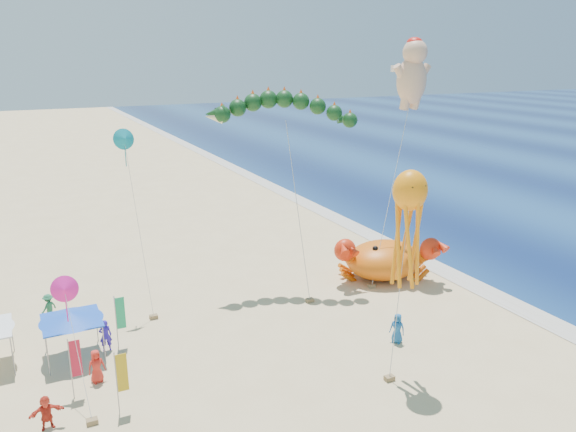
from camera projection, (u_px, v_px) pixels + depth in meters
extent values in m
plane|color=#D1B784|center=(330.00, 318.00, 35.72)|extent=(320.00, 320.00, 0.00)
plane|color=silver|center=(473.00, 285.00, 40.80)|extent=(320.00, 320.00, 0.00)
ellipsoid|color=#DE5D0B|center=(384.00, 260.00, 41.89)|extent=(7.26, 6.75, 2.78)
sphere|color=red|center=(358.00, 255.00, 39.22)|extent=(1.65, 1.65, 1.65)
sphere|color=black|center=(382.00, 250.00, 40.34)|extent=(0.43, 0.43, 0.43)
sphere|color=red|center=(428.00, 243.00, 41.86)|extent=(1.65, 1.65, 1.65)
sphere|color=black|center=(402.00, 246.00, 41.08)|extent=(0.43, 0.43, 0.43)
cone|color=black|center=(219.00, 115.00, 36.01)|extent=(1.42, 1.05, 1.16)
cylinder|color=#B2B2B2|center=(298.00, 210.00, 38.09)|extent=(0.16, 3.98, 11.68)
cube|color=olive|center=(310.00, 300.00, 37.99)|extent=(0.50, 0.35, 0.25)
ellipsoid|color=#DAA885|center=(412.00, 81.00, 40.83)|extent=(2.32, 1.91, 3.41)
sphere|color=#DAA885|center=(415.00, 52.00, 40.09)|extent=(1.78, 1.78, 1.78)
ellipsoid|color=red|center=(415.00, 43.00, 40.01)|extent=(1.15, 1.15, 0.81)
cylinder|color=#B2B2B2|center=(391.00, 192.00, 40.77)|extent=(4.74, 2.87, 12.81)
cube|color=olive|center=(372.00, 286.00, 40.35)|extent=(0.50, 0.35, 0.25)
ellipsoid|color=orange|center=(410.00, 190.00, 26.94)|extent=(1.75, 1.58, 2.01)
cylinder|color=#B2B2B2|center=(399.00, 293.00, 27.97)|extent=(1.00, 0.51, 9.13)
cube|color=olive|center=(389.00, 378.00, 28.85)|extent=(0.50, 0.35, 0.25)
cylinder|color=gray|center=(48.00, 357.00, 29.00)|extent=(0.06, 0.06, 2.20)
cylinder|color=gray|center=(104.00, 345.00, 30.19)|extent=(0.06, 0.06, 2.20)
cylinder|color=gray|center=(44.00, 334.00, 31.42)|extent=(0.06, 0.06, 2.20)
cylinder|color=gray|center=(97.00, 323.00, 32.61)|extent=(0.06, 0.06, 2.20)
cube|color=blue|center=(71.00, 320.00, 30.49)|extent=(3.05, 3.05, 0.08)
cone|color=blue|center=(71.00, 316.00, 30.42)|extent=(3.35, 3.35, 0.45)
cylinder|color=gray|center=(13.00, 356.00, 29.05)|extent=(0.06, 0.06, 2.20)
cylinder|color=gray|center=(12.00, 333.00, 31.46)|extent=(0.06, 0.06, 2.20)
cylinder|color=gray|center=(117.00, 384.00, 25.76)|extent=(0.05, 0.05, 3.20)
cube|color=gold|center=(122.00, 373.00, 25.74)|extent=(0.50, 0.04, 1.90)
cylinder|color=gray|center=(71.00, 369.00, 26.96)|extent=(0.05, 0.05, 3.20)
cube|color=red|center=(76.00, 358.00, 26.94)|extent=(0.50, 0.04, 1.90)
cylinder|color=gray|center=(116.00, 322.00, 31.68)|extent=(0.05, 0.05, 3.20)
cube|color=#1BA565|center=(121.00, 313.00, 31.66)|extent=(0.50, 0.04, 1.90)
imported|color=#1A5B9B|center=(397.00, 328.00, 32.47)|extent=(0.97, 1.04, 1.79)
imported|color=#301EB2|center=(106.00, 335.00, 31.55)|extent=(0.72, 0.50, 1.88)
imported|color=#226844|center=(49.00, 307.00, 35.22)|extent=(1.28, 1.21, 1.74)
imported|color=red|center=(46.00, 412.00, 24.98)|extent=(1.53, 0.60, 1.61)
imported|color=red|center=(96.00, 366.00, 28.53)|extent=(0.96, 0.72, 1.78)
cone|color=#FA1B9D|center=(64.00, 289.00, 26.81)|extent=(1.30, 0.51, 1.32)
cylinder|color=#B2B2B2|center=(79.00, 352.00, 26.35)|extent=(0.55, 3.04, 5.12)
cube|color=olive|center=(95.00, 415.00, 25.88)|extent=(0.50, 0.35, 0.25)
cone|color=#0D8898|center=(124.00, 139.00, 34.21)|extent=(1.30, 0.51, 1.32)
cylinder|color=#B2B2B2|center=(140.00, 232.00, 34.57)|extent=(0.55, 3.04, 10.95)
cube|color=olive|center=(156.00, 322.00, 34.91)|extent=(0.50, 0.35, 0.25)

